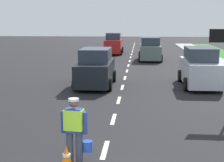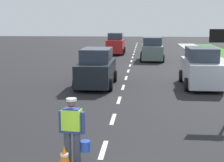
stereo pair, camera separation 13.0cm
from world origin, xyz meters
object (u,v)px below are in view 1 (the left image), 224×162
(car_outgoing_far, at_px, (150,50))
(car_oncoming_lead, at_px, (96,69))
(traffic_cone_near, at_px, (67,157))
(car_parked_far, at_px, (199,68))
(road_worker, at_px, (75,128))
(car_oncoming_third, at_px, (114,44))

(car_outgoing_far, relative_size, car_oncoming_lead, 0.96)
(traffic_cone_near, xyz_separation_m, car_outgoing_far, (2.58, 22.85, 0.68))
(car_outgoing_far, distance_m, car_parked_far, 12.16)
(road_worker, relative_size, car_parked_far, 0.38)
(car_oncoming_third, xyz_separation_m, car_outgoing_far, (3.68, -5.66, -0.07))
(car_parked_far, bearing_deg, car_outgoing_far, 101.00)
(traffic_cone_near, relative_size, car_oncoming_third, 0.14)
(car_oncoming_third, relative_size, car_oncoming_lead, 0.93)
(road_worker, height_order, car_parked_far, car_parked_far)
(road_worker, bearing_deg, car_outgoing_far, 83.93)
(car_oncoming_lead, bearing_deg, car_parked_far, 3.15)
(car_oncoming_lead, bearing_deg, car_outgoing_far, 75.15)
(car_oncoming_third, distance_m, car_oncoming_lead, 17.91)
(traffic_cone_near, relative_size, car_parked_far, 0.13)
(car_outgoing_far, bearing_deg, car_oncoming_lead, -104.85)
(traffic_cone_near, height_order, car_oncoming_lead, car_oncoming_lead)
(car_outgoing_far, bearing_deg, car_parked_far, -79.00)
(car_oncoming_third, xyz_separation_m, car_oncoming_lead, (0.43, -17.90, -0.08))
(traffic_cone_near, bearing_deg, road_worker, 52.22)
(car_outgoing_far, xyz_separation_m, car_oncoming_lead, (-3.25, -12.25, -0.01))
(car_outgoing_far, height_order, car_parked_far, car_parked_far)
(car_outgoing_far, xyz_separation_m, car_parked_far, (2.32, -11.94, 0.02))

